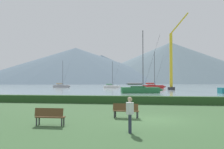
# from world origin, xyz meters

# --- Properties ---
(ground_plane) EXTENTS (1000.00, 1000.00, 0.00)m
(ground_plane) POSITION_xyz_m (0.00, 0.00, 0.00)
(ground_plane) COLOR #385B33
(harbor_water) EXTENTS (320.00, 246.00, 0.00)m
(harbor_water) POSITION_xyz_m (0.00, 137.00, 0.00)
(harbor_water) COLOR #8C9EA3
(harbor_water) RESTS_ON ground_plane
(hedge_line) EXTENTS (80.00, 1.20, 0.82)m
(hedge_line) POSITION_xyz_m (0.00, 11.00, 0.41)
(hedge_line) COLOR #284C23
(hedge_line) RESTS_ON ground_plane
(sailboat_slip_1) EXTENTS (6.74, 3.52, 10.18)m
(sailboat_slip_1) POSITION_xyz_m (-14.88, 76.68, 0.57)
(sailboat_slip_1) COLOR white
(sailboat_slip_1) RESTS_ON harbor_water
(sailboat_slip_2) EXTENTS (7.53, 2.42, 11.17)m
(sailboat_slip_2) POSITION_xyz_m (-36.78, 82.53, 0.64)
(sailboat_slip_2) COLOR #9E9EA3
(sailboat_slip_2) RESTS_ON harbor_water
(sailboat_slip_5) EXTENTS (8.56, 3.08, 13.14)m
(sailboat_slip_5) POSITION_xyz_m (0.62, 73.37, 0.73)
(sailboat_slip_5) COLOR red
(sailboat_slip_5) RESTS_ON harbor_water
(sailboat_slip_6) EXTENTS (9.22, 4.33, 13.13)m
(sailboat_slip_6) POSITION_xyz_m (-2.24, 36.38, 0.77)
(sailboat_slip_6) COLOR #236B38
(sailboat_slip_6) RESTS_ON harbor_water
(park_bench_near_path) EXTENTS (1.58, 0.49, 0.95)m
(park_bench_near_path) POSITION_xyz_m (-5.39, -2.98, 0.53)
(park_bench_near_path) COLOR brown
(park_bench_near_path) RESTS_ON ground_plane
(park_bench_under_tree) EXTENTS (1.69, 0.64, 0.95)m
(park_bench_under_tree) POSITION_xyz_m (-1.63, 0.42, 0.53)
(park_bench_under_tree) COLOR brown
(park_bench_under_tree) RESTS_ON ground_plane
(person_standing_walker) EXTENTS (0.36, 0.56, 1.65)m
(person_standing_walker) POSITION_xyz_m (-0.97, -4.17, 0.97)
(person_standing_walker) COLOR #2D3347
(person_standing_walker) RESTS_ON ground_plane
(dock_crane) EXTENTS (6.10, 2.00, 22.67)m
(dock_crane) POSITION_xyz_m (5.94, 58.96, 7.60)
(dock_crane) COLOR #333338
(dock_crane) RESTS_ON ground_plane
(distant_hill_west_ridge) EXTENTS (197.22, 197.22, 44.29)m
(distant_hill_west_ridge) POSITION_xyz_m (-77.31, 365.63, 22.15)
(distant_hill_west_ridge) COLOR #425666
(distant_hill_west_ridge) RESTS_ON ground_plane
(distant_hill_central_peak) EXTENTS (292.72, 292.72, 62.34)m
(distant_hill_central_peak) POSITION_xyz_m (29.04, 368.80, 31.17)
(distant_hill_central_peak) COLOR slate
(distant_hill_central_peak) RESTS_ON ground_plane
(distant_hill_east_ridge) EXTENTS (286.66, 286.66, 49.78)m
(distant_hill_east_ridge) POSITION_xyz_m (-104.21, 316.77, 24.89)
(distant_hill_east_ridge) COLOR #4C6070
(distant_hill_east_ridge) RESTS_ON ground_plane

